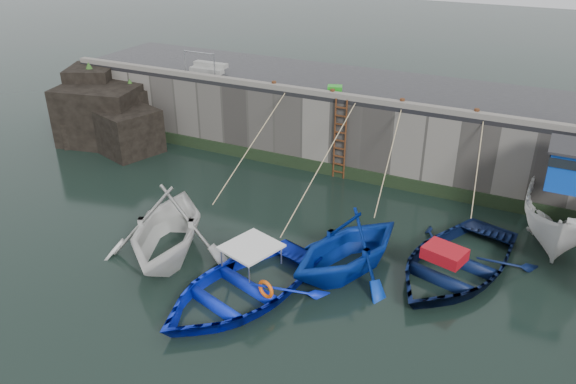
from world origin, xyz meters
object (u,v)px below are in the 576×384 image
at_px(boat_far_white, 563,207).
at_px(fish_crate, 335,89).
at_px(boat_near_white, 169,253).
at_px(bollard_c, 402,102).
at_px(boat_near_navy, 453,271).
at_px(bollard_d, 476,113).
at_px(boat_near_blue, 239,296).
at_px(ladder, 340,140).
at_px(boat_near_blacktrim, 346,270).
at_px(bollard_a, 274,85).
at_px(bollard_b, 333,93).

bearing_deg(boat_far_white, fish_crate, 169.60).
relative_size(boat_near_white, bollard_c, 16.85).
xyz_separation_m(boat_near_navy, boat_far_white, (2.61, 3.67, 1.00)).
bearing_deg(bollard_d, boat_near_blue, -117.01).
bearing_deg(bollard_d, boat_near_white, -133.85).
bearing_deg(ladder, fish_crate, 126.89).
relative_size(boat_near_blue, boat_near_blacktrim, 1.23).
relative_size(boat_near_blue, bollard_a, 18.62).
distance_m(boat_near_navy, boat_far_white, 4.61).
bearing_deg(boat_near_white, ladder, 47.94).
height_order(ladder, bollard_a, bollard_a).
distance_m(ladder, bollard_c, 2.81).
xyz_separation_m(boat_near_blue, fish_crate, (-0.96, 9.11, 3.30)).
bearing_deg(bollard_c, fish_crate, 171.06).
distance_m(boat_near_blue, bollard_d, 10.27).
relative_size(boat_near_blacktrim, bollard_b, 15.12).
bearing_deg(bollard_b, bollard_d, 0.00).
bearing_deg(bollard_a, boat_near_blacktrim, -48.06).
distance_m(boat_near_blacktrim, boat_far_white, 7.48).
bearing_deg(bollard_d, boat_near_blacktrim, -109.66).
xyz_separation_m(boat_near_navy, bollard_b, (-5.93, 4.86, 3.30)).
height_order(boat_near_blue, boat_near_navy, boat_near_navy).
distance_m(boat_near_navy, bollard_a, 10.27).
distance_m(bollard_b, bollard_c, 2.70).
xyz_separation_m(boat_near_blacktrim, bollard_b, (-3.08, 6.21, 3.30)).
distance_m(boat_near_white, bollard_c, 9.75).
bearing_deg(boat_near_white, boat_near_blue, -38.74).
bearing_deg(boat_near_white, fish_crate, 53.40).
distance_m(boat_near_blacktrim, fish_crate, 8.07).
bearing_deg(fish_crate, bollard_a, 171.39).
height_order(boat_near_blacktrim, bollard_a, bollard_a).
distance_m(bollard_b, bollard_d, 5.30).
bearing_deg(bollard_a, ladder, -6.38).
distance_m(bollard_a, bollard_d, 7.80).
bearing_deg(boat_near_navy, boat_far_white, 69.89).
relative_size(boat_near_blacktrim, bollard_c, 15.12).
bearing_deg(ladder, boat_far_white, -6.09).
relative_size(boat_near_blue, fish_crate, 9.41).
height_order(ladder, boat_near_white, ladder).
bearing_deg(fish_crate, boat_far_white, -29.57).
height_order(boat_far_white, bollard_d, boat_far_white).
bearing_deg(bollard_b, boat_far_white, -7.95).
distance_m(boat_near_navy, fish_crate, 8.66).
xyz_separation_m(boat_near_blue, boat_near_blacktrim, (2.20, 2.46, 0.00)).
xyz_separation_m(boat_near_blacktrim, bollard_a, (-5.58, 6.21, 3.30)).
height_order(bollard_c, bollard_d, same).
xyz_separation_m(ladder, bollard_d, (4.80, 0.34, 1.71)).
bearing_deg(ladder, bollard_c, 8.67).
xyz_separation_m(ladder, bollard_a, (-3.00, 0.34, 1.71)).
relative_size(ladder, bollard_d, 11.43).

